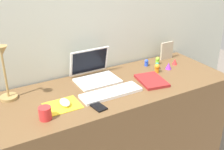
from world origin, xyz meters
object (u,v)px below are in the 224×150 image
object	(u,v)px
toy_figurine_lime	(158,61)
desk_lamp	(6,75)
keyboard	(111,93)
laptop	(94,72)
notebook_pad	(152,81)
cell_phone	(97,106)
picture_frame	(167,51)
toy_figurine_purple	(169,66)
toy_figurine_red	(175,62)
coffee_mug	(45,113)
mouse	(65,102)
toy_figurine_orange	(157,68)
toy_figurine_blue	(146,63)
toy_figurine_teal	(157,66)

from	to	relation	value
toy_figurine_lime	desk_lamp	bearing A→B (deg)	-179.47
keyboard	desk_lamp	bearing A→B (deg)	157.51
laptop	notebook_pad	size ratio (longest dim) A/B	1.25
cell_phone	desk_lamp	xyz separation A→B (m)	(-0.44, 0.34, 0.17)
picture_frame	toy_figurine_lime	world-z (taller)	picture_frame
picture_frame	toy_figurine_purple	world-z (taller)	picture_frame
keyboard	notebook_pad	xyz separation A→B (m)	(0.34, 0.02, 0.00)
desk_lamp	toy_figurine_red	xyz separation A→B (m)	(1.29, -0.06, -0.15)
cell_phone	notebook_pad	size ratio (longest dim) A/B	0.53
laptop	coffee_mug	xyz separation A→B (m)	(-0.47, -0.34, -0.02)
mouse	toy_figurine_orange	bearing A→B (deg)	8.23
picture_frame	coffee_mug	bearing A→B (deg)	-161.98
toy_figurine_orange	toy_figurine_blue	bearing A→B (deg)	87.32
toy_figurine_purple	toy_figurine_blue	distance (m)	0.18
toy_figurine_purple	picture_frame	bearing A→B (deg)	55.02
mouse	toy_figurine_blue	distance (m)	0.84
desk_lamp	cell_phone	bearing A→B (deg)	-37.81
toy_figurine_lime	toy_figurine_purple	xyz separation A→B (m)	(0.02, -0.12, -0.01)
desk_lamp	notebook_pad	bearing A→B (deg)	-13.75
desk_lamp	toy_figurine_lime	bearing A→B (deg)	0.53
mouse	keyboard	bearing A→B (deg)	-2.69
cell_phone	toy_figurine_orange	size ratio (longest dim) A/B	1.83
coffee_mug	toy_figurine_purple	xyz separation A→B (m)	(1.06, 0.21, -0.01)
keyboard	desk_lamp	size ratio (longest dim) A/B	1.10
toy_figurine_purple	toy_figurine_lime	bearing A→B (deg)	97.62
desk_lamp	coffee_mug	world-z (taller)	desk_lamp
toy_figurine_red	notebook_pad	bearing A→B (deg)	-154.99
toy_figurine_blue	notebook_pad	bearing A→B (deg)	-118.71
laptop	toy_figurine_purple	size ratio (longest dim) A/B	5.66
desk_lamp	toy_figurine_blue	xyz separation A→B (m)	(1.07, 0.03, -0.15)
laptop	keyboard	world-z (taller)	laptop
notebook_pad	toy_figurine_orange	bearing A→B (deg)	49.91
desk_lamp	picture_frame	world-z (taller)	desk_lamp
toy_figurine_lime	toy_figurine_red	size ratio (longest dim) A/B	1.30
toy_figurine_lime	toy_figurine_teal	size ratio (longest dim) A/B	1.12
keyboard	toy_figurine_lime	bearing A→B (deg)	23.88
keyboard	toy_figurine_lime	size ratio (longest dim) A/B	6.51
keyboard	cell_phone	world-z (taller)	keyboard
toy_figurine_teal	keyboard	bearing A→B (deg)	-161.01
notebook_pad	toy_figurine_red	distance (m)	0.40
desk_lamp	keyboard	bearing A→B (deg)	-22.49
cell_phone	coffee_mug	bearing A→B (deg)	167.09
notebook_pad	toy_figurine_purple	world-z (taller)	toy_figurine_purple
notebook_pad	toy_figurine_lime	world-z (taller)	toy_figurine_lime
toy_figurine_blue	toy_figurine_purple	bearing A→B (deg)	-50.24
laptop	mouse	xyz separation A→B (m)	(-0.32, -0.25, -0.03)
mouse	picture_frame	distance (m)	1.08
toy_figurine_orange	toy_figurine_blue	world-z (taller)	toy_figurine_orange
toy_figurine_lime	toy_figurine_teal	world-z (taller)	toy_figurine_lime
mouse	toy_figurine_orange	distance (m)	0.80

